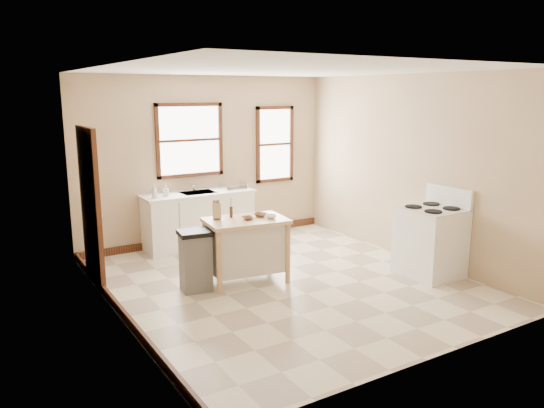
{
  "coord_description": "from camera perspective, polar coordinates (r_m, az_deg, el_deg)",
  "views": [
    {
      "loc": [
        -3.71,
        -5.71,
        2.53
      ],
      "look_at": [
        0.02,
        0.4,
        1.01
      ],
      "focal_mm": 35.0,
      "sensor_mm": 36.0,
      "label": 1
    }
  ],
  "objects": [
    {
      "name": "sink_counter",
      "position": [
        8.86,
        -7.88,
        -1.67
      ],
      "size": [
        1.86,
        0.62,
        0.92
      ],
      "primitive_type": null,
      "color": "white",
      "rests_on": "ground"
    },
    {
      "name": "gas_stove",
      "position": [
        7.69,
        16.69,
        -2.96
      ],
      "size": [
        0.77,
        0.78,
        1.23
      ],
      "primitive_type": null,
      "color": "white",
      "rests_on": "ground"
    },
    {
      "name": "window_side",
      "position": [
        9.67,
        0.29,
        6.44
      ],
      "size": [
        0.77,
        0.06,
        1.37
      ],
      "primitive_type": null,
      "color": "#33140D",
      "rests_on": "wall_back"
    },
    {
      "name": "soap_bottle_b",
      "position": [
        8.51,
        -11.36,
        1.43
      ],
      "size": [
        0.11,
        0.11,
        0.18
      ],
      "primitive_type": "imported",
      "rotation": [
        0.0,
        0.0,
        -0.44
      ],
      "color": "#B2B2B2",
      "rests_on": "sink_counter"
    },
    {
      "name": "bowl_b",
      "position": [
        7.2,
        -1.26,
        -1.17
      ],
      "size": [
        0.24,
        0.24,
        0.04
      ],
      "primitive_type": "imported",
      "rotation": [
        0.0,
        0.0,
        0.52
      ],
      "color": "brown",
      "rests_on": "kitchen_island"
    },
    {
      "name": "kitchen_island",
      "position": [
        7.17,
        -2.79,
        -5.01
      ],
      "size": [
        1.14,
        0.81,
        0.87
      ],
      "primitive_type": null,
      "rotation": [
        0.0,
        0.0,
        -0.12
      ],
      "color": "#F2CA8E",
      "rests_on": "ground"
    },
    {
      "name": "baseboard_back",
      "position": [
        9.31,
        -6.78,
        -3.5
      ],
      "size": [
        4.5,
        0.04,
        0.12
      ],
      "primitive_type": "cube",
      "color": "#33140D",
      "rests_on": "ground"
    },
    {
      "name": "door_left",
      "position": [
        7.32,
        -18.93,
        -0.35
      ],
      "size": [
        0.06,
        0.9,
        2.1
      ],
      "primitive_type": "cube",
      "color": "#33140D",
      "rests_on": "ground"
    },
    {
      "name": "window_main",
      "position": [
        8.91,
        -8.84,
        6.8
      ],
      "size": [
        1.17,
        0.06,
        1.22
      ],
      "primitive_type": null,
      "color": "#33140D",
      "rests_on": "wall_back"
    },
    {
      "name": "faucet",
      "position": [
        8.91,
        -8.45,
        2.14
      ],
      "size": [
        0.03,
        0.03,
        0.22
      ],
      "primitive_type": "cylinder",
      "color": "silver",
      "rests_on": "sink_counter"
    },
    {
      "name": "pepper_grinder",
      "position": [
        7.14,
        -4.42,
        -0.86
      ],
      "size": [
        0.06,
        0.06,
        0.15
      ],
      "primitive_type": "cylinder",
      "rotation": [
        0.0,
        0.0,
        0.31
      ],
      "color": "#422411",
      "rests_on": "kitchen_island"
    },
    {
      "name": "wall_left",
      "position": [
        6.0,
        -16.77,
        0.61
      ],
      "size": [
        0.04,
        5.0,
        2.8
      ],
      "primitive_type": "cube",
      "color": "#CDAF87",
      "rests_on": "ground"
    },
    {
      "name": "knife_block",
      "position": [
        7.06,
        -5.96,
        -0.84
      ],
      "size": [
        0.12,
        0.12,
        0.2
      ],
      "primitive_type": null,
      "rotation": [
        0.0,
        0.0,
        -0.26
      ],
      "color": "tan",
      "rests_on": "kitchen_island"
    },
    {
      "name": "wall_right",
      "position": [
        8.33,
        14.7,
        3.78
      ],
      "size": [
        0.04,
        5.0,
        2.8
      ],
      "primitive_type": "cube",
      "color": "#CDAF87",
      "rests_on": "ground"
    },
    {
      "name": "bowl_c",
      "position": [
        7.09,
        -0.12,
        -1.36
      ],
      "size": [
        0.17,
        0.17,
        0.05
      ],
      "primitive_type": "imported",
      "rotation": [
        0.0,
        0.0,
        -0.17
      ],
      "color": "white",
      "rests_on": "kitchen_island"
    },
    {
      "name": "floor",
      "position": [
        7.26,
        1.51,
        -8.42
      ],
      "size": [
        5.0,
        5.0,
        0.0
      ],
      "primitive_type": "plane",
      "color": "beige",
      "rests_on": "ground"
    },
    {
      "name": "trash_bin",
      "position": [
        6.93,
        -8.21,
        -6.05
      ],
      "size": [
        0.45,
        0.4,
        0.8
      ],
      "primitive_type": null,
      "rotation": [
        0.0,
        0.0,
        -0.14
      ],
      "color": "slate",
      "rests_on": "ground"
    },
    {
      "name": "soap_bottle_a",
      "position": [
        8.38,
        -12.54,
        1.37
      ],
      "size": [
        0.1,
        0.1,
        0.22
      ],
      "primitive_type": "imported",
      "rotation": [
        0.0,
        0.0,
        0.18
      ],
      "color": "#B2B2B2",
      "rests_on": "sink_counter"
    },
    {
      "name": "baseboard_left",
      "position": [
        6.4,
        -15.77,
        -11.22
      ],
      "size": [
        0.04,
        5.0,
        0.12
      ],
      "primitive_type": "cube",
      "color": "#33140D",
      "rests_on": "ground"
    },
    {
      "name": "bowl_a",
      "position": [
        7.03,
        -2.62,
        -1.52
      ],
      "size": [
        0.16,
        0.16,
        0.04
      ],
      "primitive_type": "imported",
      "rotation": [
        0.0,
        0.0,
        -0.03
      ],
      "color": "brown",
      "rests_on": "kitchen_island"
    },
    {
      "name": "ceiling",
      "position": [
        6.81,
        1.64,
        14.24
      ],
      "size": [
        5.0,
        5.0,
        0.0
      ],
      "primitive_type": "plane",
      "rotation": [
        3.14,
        0.0,
        0.0
      ],
      "color": "white",
      "rests_on": "ground"
    },
    {
      "name": "wall_back",
      "position": [
        9.08,
        -7.07,
        4.72
      ],
      "size": [
        4.5,
        0.04,
        2.8
      ],
      "primitive_type": "cube",
      "color": "#CDAF87",
      "rests_on": "ground"
    },
    {
      "name": "dish_rack",
      "position": [
        8.99,
        -4.18,
        1.95
      ],
      "size": [
        0.48,
        0.41,
        0.1
      ],
      "primitive_type": null,
      "rotation": [
        0.0,
        0.0,
        0.27
      ],
      "color": "silver",
      "rests_on": "sink_counter"
    }
  ]
}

